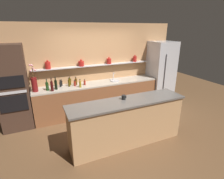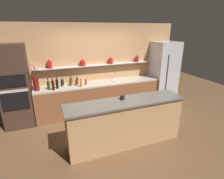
# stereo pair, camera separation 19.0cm
# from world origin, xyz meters

# --- Properties ---
(ground_plane) EXTENTS (12.00, 12.00, 0.00)m
(ground_plane) POSITION_xyz_m (0.00, 0.00, 0.00)
(ground_plane) COLOR brown
(back_wall_unit) EXTENTS (5.20, 0.28, 2.60)m
(back_wall_unit) POSITION_xyz_m (-0.00, 1.60, 1.30)
(back_wall_unit) COLOR tan
(back_wall_unit) RESTS_ON ground_plane
(back_counter_unit) EXTENTS (3.68, 0.62, 0.92)m
(back_counter_unit) POSITION_xyz_m (-0.03, 1.24, 0.46)
(back_counter_unit) COLOR brown
(back_counter_unit) RESTS_ON ground_plane
(island_counter) EXTENTS (2.56, 0.61, 1.02)m
(island_counter) POSITION_xyz_m (0.00, -0.50, 0.51)
(island_counter) COLOR tan
(island_counter) RESTS_ON ground_plane
(refrigerator) EXTENTS (0.77, 0.73, 2.05)m
(refrigerator) POSITION_xyz_m (2.21, 1.20, 1.02)
(refrigerator) COLOR #B7B7BC
(refrigerator) RESTS_ON ground_plane
(oven_tower) EXTENTS (0.71, 0.64, 2.11)m
(oven_tower) POSITION_xyz_m (-2.25, 1.24, 1.06)
(oven_tower) COLOR #3D281E
(oven_tower) RESTS_ON ground_plane
(flower_vase) EXTENTS (0.16, 0.16, 0.71)m
(flower_vase) POSITION_xyz_m (-1.75, 1.19, 1.14)
(flower_vase) COLOR maroon
(flower_vase) RESTS_ON back_counter_unit
(sink_fixture) EXTENTS (0.28, 0.28, 0.25)m
(sink_fixture) POSITION_xyz_m (0.50, 1.25, 0.95)
(sink_fixture) COLOR #B7B7BC
(sink_fixture) RESTS_ON back_counter_unit
(bottle_sauce_0) EXTENTS (0.06, 0.06, 0.17)m
(bottle_sauce_0) POSITION_xyz_m (-0.73, 1.23, 0.99)
(bottle_sauce_0) COLOR maroon
(bottle_sauce_0) RESTS_ON back_counter_unit
(bottle_oil_1) EXTENTS (0.06, 0.06, 0.25)m
(bottle_oil_1) POSITION_xyz_m (-0.83, 1.38, 1.02)
(bottle_oil_1) COLOR #47380A
(bottle_oil_1) RESTS_ON back_counter_unit
(bottle_sauce_2) EXTENTS (0.05, 0.05, 0.20)m
(bottle_sauce_2) POSITION_xyz_m (-1.22, 1.41, 1.01)
(bottle_sauce_2) COLOR #9E4C0A
(bottle_sauce_2) RESTS_ON back_counter_unit
(bottle_sauce_3) EXTENTS (0.06, 0.06, 0.17)m
(bottle_sauce_3) POSITION_xyz_m (-0.45, 1.22, 0.99)
(bottle_sauce_3) COLOR maroon
(bottle_sauce_3) RESTS_ON back_counter_unit
(bottle_wine_4) EXTENTS (0.08, 0.08, 0.31)m
(bottle_wine_4) POSITION_xyz_m (-1.46, 1.15, 1.03)
(bottle_wine_4) COLOR #193814
(bottle_wine_4) RESTS_ON back_counter_unit
(bottle_wine_5) EXTENTS (0.07, 0.07, 0.35)m
(bottle_wine_5) POSITION_xyz_m (-1.35, 1.06, 1.05)
(bottle_wine_5) COLOR #380C0C
(bottle_wine_5) RESTS_ON back_counter_unit
(bottle_wine_6) EXTENTS (0.07, 0.07, 0.34)m
(bottle_wine_6) POSITION_xyz_m (-1.24, 1.15, 1.05)
(bottle_wine_6) COLOR black
(bottle_wine_6) RESTS_ON back_counter_unit
(bottle_oil_7) EXTENTS (0.06, 0.06, 0.25)m
(bottle_oil_7) POSITION_xyz_m (-0.88, 1.26, 1.02)
(bottle_oil_7) COLOR #47380A
(bottle_oil_7) RESTS_ON back_counter_unit
(bottle_sauce_8) EXTENTS (0.05, 0.05, 0.20)m
(bottle_sauce_8) POSITION_xyz_m (-1.11, 1.31, 1.01)
(bottle_sauce_8) COLOR black
(bottle_sauce_8) RESTS_ON back_counter_unit
(bottle_oil_9) EXTENTS (0.06, 0.06, 0.23)m
(bottle_oil_9) POSITION_xyz_m (-0.62, 1.06, 1.01)
(bottle_oil_9) COLOR olive
(bottle_oil_9) RESTS_ON back_counter_unit
(bottle_spirit_10) EXTENTS (0.07, 0.07, 0.23)m
(bottle_spirit_10) POSITION_xyz_m (-0.67, 1.32, 1.02)
(bottle_spirit_10) COLOR #4C2D0C
(bottle_spirit_10) RESTS_ON back_counter_unit
(bottle_sauce_11) EXTENTS (0.05, 0.05, 0.18)m
(bottle_sauce_11) POSITION_xyz_m (-1.06, 1.41, 0.99)
(bottle_sauce_11) COLOR black
(bottle_sauce_11) RESTS_ON back_counter_unit
(coffee_mug) EXTENTS (0.11, 0.09, 0.09)m
(coffee_mug) POSITION_xyz_m (-0.04, -0.39, 1.07)
(coffee_mug) COLOR black
(coffee_mug) RESTS_ON island_counter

